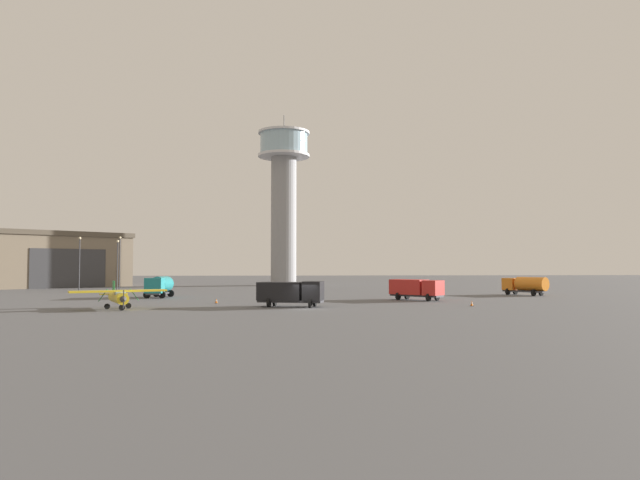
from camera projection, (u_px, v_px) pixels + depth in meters
ground_plane at (305, 309)px, 59.70m from camera, size 400.00×400.00×0.00m
control_tower at (284, 189)px, 131.51m from camera, size 12.01×12.01×39.89m
hangar at (52, 260)px, 123.40m from camera, size 36.12×35.29×11.66m
airplane_yellow at (118, 296)px, 59.41m from camera, size 9.47×7.53×2.89m
truck_box_black at (291, 292)px, 62.32m from camera, size 7.56×4.51×2.84m
truck_fuel_tanker_orange at (525, 285)px, 86.65m from camera, size 5.50×6.98×2.83m
truck_fuel_tanker_teal at (160, 286)px, 80.53m from camera, size 3.64×6.21×3.01m
truck_box_red at (416, 288)px, 74.34m from camera, size 6.64×6.75×2.71m
light_post_west at (117, 261)px, 98.63m from camera, size 0.44×0.44×9.05m
light_post_north at (120, 258)px, 108.40m from camera, size 0.44×0.44×10.17m
light_post_centre at (79, 259)px, 98.16m from camera, size 0.44×0.44×9.57m
traffic_cone_near_left at (216, 301)px, 68.24m from camera, size 0.36×0.36×0.54m
traffic_cone_near_right at (472, 303)px, 63.48m from camera, size 0.36×0.36×0.60m
traffic_cone_mid_apron at (121, 301)px, 67.11m from camera, size 0.36×0.36×0.60m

